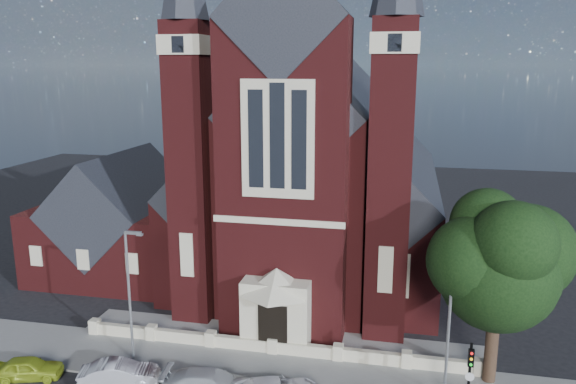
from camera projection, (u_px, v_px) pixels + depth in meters
name	position (u px, v px, depth m)	size (l,w,h in m)	color
ground	(300.00, 299.00, 42.46)	(120.00, 120.00, 0.00)	black
pavement_strip	(265.00, 371.00, 32.45)	(60.00, 5.00, 0.12)	slate
forecourt_paving	(280.00, 339.00, 36.26)	(26.00, 3.00, 0.14)	slate
forecourt_wall	(273.00, 354.00, 34.35)	(24.00, 0.40, 0.90)	beige
church	(318.00, 173.00, 48.22)	(20.01, 34.90, 29.20)	#4B1414
parish_hall	(122.00, 225.00, 47.72)	(12.00, 12.20, 10.24)	#4B1414
street_tree	(501.00, 266.00, 29.47)	(6.40, 6.60, 10.70)	black
street_lamp_left	(130.00, 288.00, 32.58)	(1.16, 0.22, 8.09)	gray
street_lamp_right	(451.00, 317.00, 28.88)	(1.16, 0.22, 8.09)	gray
traffic_signal	(470.00, 370.00, 27.63)	(0.28, 0.42, 4.00)	black
car_lime_van	(28.00, 368.00, 31.50)	(1.51, 3.74, 1.28)	#96AC22
car_silver_a	(119.00, 374.00, 30.77)	(1.50, 4.30, 1.42)	#A3A4AB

